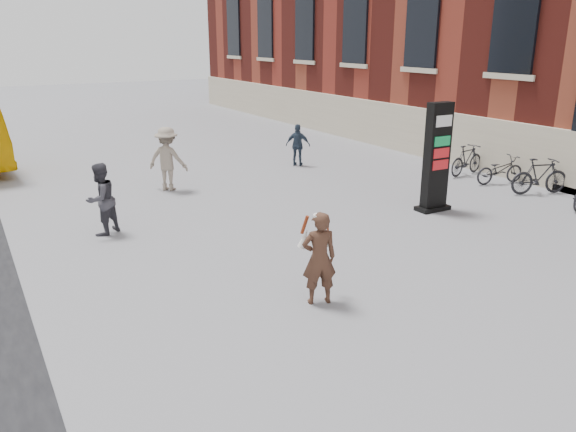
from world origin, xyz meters
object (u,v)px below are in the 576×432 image
woman (319,257)px  bike_6 (500,170)px  info_pylon (437,158)px  pedestrian_c (298,145)px  bike_5 (540,176)px  pedestrian_b (168,159)px  pedestrian_a (101,199)px  bike_7 (467,160)px

woman → bike_6: bearing=-138.9°
info_pylon → bike_6: info_pylon is taller
pedestrian_c → bike_5: size_ratio=0.83×
pedestrian_b → pedestrian_c: bearing=-125.0°
pedestrian_b → bike_5: bearing=-167.8°
bike_5 → pedestrian_c: bearing=51.3°
pedestrian_b → bike_5: 10.75m
woman → bike_5: (9.28, 2.60, -0.30)m
bike_5 → bike_6: size_ratio=1.07×
woman → pedestrian_c: (5.25, 9.30, -0.10)m
info_pylon → pedestrian_b: size_ratio=1.50×
info_pylon → pedestrian_a: (-7.86, 2.45, -0.57)m
info_pylon → pedestrian_c: bearing=93.9°
bike_6 → pedestrian_a: bearing=94.6°
pedestrian_c → bike_5: bearing=163.2°
info_pylon → pedestrian_c: 6.38m
bike_6 → bike_5: bearing=-168.5°
pedestrian_b → info_pylon: bearing=179.0°
bike_7 → woman: bearing=110.3°
bike_6 → bike_7: 1.34m
pedestrian_c → pedestrian_b: bearing=52.3°
pedestrian_a → pedestrian_c: size_ratio=1.14×
bike_5 → bike_7: bike_5 is taller
bike_7 → bike_6: bearing=170.5°
woman → bike_5: 9.64m
info_pylon → pedestrian_a: 8.25m
woman → pedestrian_c: bearing=-101.6°
woman → pedestrian_b: bearing=-73.8°
pedestrian_a → bike_7: 11.62m
info_pylon → bike_6: 4.01m
bike_6 → info_pylon: bearing=116.8°
woman → pedestrian_b: size_ratio=0.87×
woman → bike_5: woman is taller
info_pylon → woman: (-5.52, -2.96, -0.56)m
info_pylon → bike_5: (3.76, -0.37, -0.87)m
pedestrian_a → pedestrian_c: pedestrian_a is taller
pedestrian_c → bike_7: pedestrian_c is taller
info_pylon → bike_7: bearing=33.5°
pedestrian_b → bike_7: size_ratio=1.12×
pedestrian_a → pedestrian_b: pedestrian_b is taller
pedestrian_a → bike_5: (11.62, -2.81, -0.30)m
pedestrian_a → pedestrian_b: bearing=-164.5°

